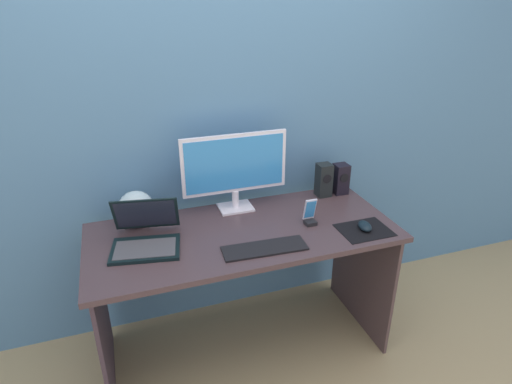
% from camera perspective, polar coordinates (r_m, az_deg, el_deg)
% --- Properties ---
extents(ground_plane, '(8.00, 8.00, 0.00)m').
position_cam_1_polar(ground_plane, '(2.59, -1.46, -19.73)').
color(ground_plane, tan).
extents(wall_back, '(6.00, 0.04, 2.50)m').
position_cam_1_polar(wall_back, '(2.32, -4.98, 10.62)').
color(wall_back, teal).
rests_on(wall_back, ground_plane).
extents(desk, '(1.51, 0.66, 0.75)m').
position_cam_1_polar(desk, '(2.21, -1.63, -8.54)').
color(desk, '#473538').
rests_on(desk, ground_plane).
extents(monitor, '(0.56, 0.14, 0.42)m').
position_cam_1_polar(monitor, '(2.24, -2.85, 3.24)').
color(monitor, white).
rests_on(monitor, desk).
extents(speaker_right, '(0.08, 0.08, 0.18)m').
position_cam_1_polar(speaker_right, '(2.53, 11.20, 1.74)').
color(speaker_right, black).
rests_on(speaker_right, desk).
extents(speaker_near_monitor, '(0.08, 0.08, 0.19)m').
position_cam_1_polar(speaker_near_monitor, '(2.48, 9.00, 1.59)').
color(speaker_near_monitor, black).
rests_on(speaker_near_monitor, desk).
extents(laptop, '(0.36, 0.35, 0.21)m').
position_cam_1_polar(laptop, '(2.05, -14.47, -5.79)').
color(laptop, black).
rests_on(laptop, desk).
extents(fishbowl, '(0.18, 0.18, 0.18)m').
position_cam_1_polar(fishbowl, '(2.23, -15.66, -2.12)').
color(fishbowl, silver).
rests_on(fishbowl, desk).
extents(keyboard_external, '(0.40, 0.15, 0.01)m').
position_cam_1_polar(keyboard_external, '(1.98, 1.15, -7.49)').
color(keyboard_external, black).
rests_on(keyboard_external, desk).
extents(mousepad, '(0.25, 0.20, 0.00)m').
position_cam_1_polar(mousepad, '(2.19, 14.21, -4.92)').
color(mousepad, black).
rests_on(mousepad, desk).
extents(mouse, '(0.08, 0.11, 0.04)m').
position_cam_1_polar(mouse, '(2.19, 14.28, -4.41)').
color(mouse, black).
rests_on(mouse, mousepad).
extents(phone_in_dock, '(0.06, 0.06, 0.14)m').
position_cam_1_polar(phone_in_dock, '(2.18, 7.21, -3.08)').
color(phone_in_dock, black).
rests_on(phone_in_dock, desk).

